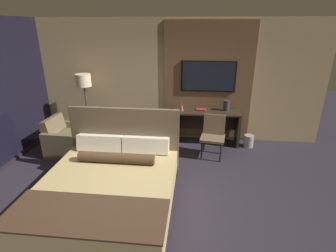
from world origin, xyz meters
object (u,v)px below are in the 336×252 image
(book, at_px, (201,110))
(waste_bin, at_px, (249,141))
(bed, at_px, (109,190))
(desk, at_px, (206,122))
(desk_chair, at_px, (213,133))
(vase_tall, at_px, (226,105))
(floor_lamp, at_px, (84,86))
(vase_short, at_px, (182,107))
(tv, at_px, (208,76))
(armchair_by_window, at_px, (69,141))

(book, distance_m, waste_bin, 1.31)
(bed, relative_size, desk, 1.48)
(desk_chair, xyz_separation_m, vase_tall, (0.31, 0.72, 0.39))
(floor_lamp, distance_m, waste_bin, 3.99)
(desk, bearing_deg, vase_short, -177.17)
(desk_chair, distance_m, vase_tall, 0.87)
(tv, relative_size, vase_tall, 5.22)
(bed, bearing_deg, desk_chair, 49.95)
(desk, height_order, vase_short, vase_short)
(floor_lamp, bearing_deg, waste_bin, -0.42)
(vase_tall, relative_size, book, 0.99)
(floor_lamp, relative_size, vase_tall, 6.76)
(floor_lamp, bearing_deg, desk_chair, -10.21)
(vase_tall, bearing_deg, book, -175.40)
(vase_tall, bearing_deg, floor_lamp, -176.77)
(tv, bearing_deg, bed, -118.35)
(armchair_by_window, distance_m, vase_short, 2.61)
(vase_tall, bearing_deg, vase_short, -173.95)
(armchair_by_window, bearing_deg, vase_tall, -73.21)
(desk, distance_m, waste_bin, 1.07)
(floor_lamp, height_order, vase_short, floor_lamp)
(desk, relative_size, book, 6.33)
(bed, height_order, waste_bin, bed)
(vase_short, bearing_deg, desk, 2.83)
(desk, bearing_deg, waste_bin, -7.65)
(armchair_by_window, bearing_deg, bed, -138.11)
(floor_lamp, height_order, waste_bin, floor_lamp)
(desk_chair, relative_size, armchair_by_window, 0.98)
(bed, relative_size, tv, 1.81)
(bed, xyz_separation_m, waste_bin, (2.50, 2.46, -0.19))
(floor_lamp, bearing_deg, armchair_by_window, -102.57)
(floor_lamp, distance_m, vase_tall, 3.30)
(tv, height_order, vase_short, tv)
(desk_chair, relative_size, vase_short, 4.90)
(bed, distance_m, floor_lamp, 2.99)
(waste_bin, bearing_deg, desk, 172.35)
(desk, relative_size, vase_short, 8.43)
(bed, height_order, tv, tv)
(desk, bearing_deg, tv, 90.00)
(desk_chair, relative_size, vase_tall, 3.72)
(desk_chair, distance_m, book, 0.77)
(desk_chair, distance_m, waste_bin, 1.06)
(bed, bearing_deg, waste_bin, 44.57)
(book, bearing_deg, tv, 52.88)
(desk_chair, bearing_deg, vase_tall, 75.19)
(tv, bearing_deg, floor_lamp, -173.72)
(desk, relative_size, tv, 1.23)
(floor_lamp, xyz_separation_m, book, (2.69, 0.14, -0.53))
(waste_bin, bearing_deg, vase_short, 176.19)
(desk_chair, distance_m, floor_lamp, 3.11)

